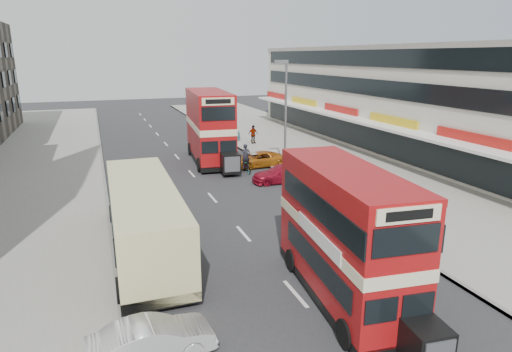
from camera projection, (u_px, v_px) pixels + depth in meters
name	position (u px, v px, depth m)	size (l,w,h in m)	color
ground	(322.00, 324.00, 14.31)	(160.00, 160.00, 0.00)	#28282B
road_surface	(192.00, 174.00, 32.41)	(12.00, 90.00, 0.01)	#28282B
pavement_right	(335.00, 160.00, 36.38)	(12.00, 90.00, 0.15)	gray
pavement_left	(8.00, 189.00, 28.41)	(12.00, 90.00, 0.15)	gray
kerb_left	(104.00, 181.00, 30.37)	(0.20, 90.00, 0.16)	gray
kerb_right	(268.00, 166.00, 34.42)	(0.20, 90.00, 0.16)	gray
commercial_row	(403.00, 98.00, 39.60)	(9.90, 46.20, 9.30)	beige
street_lamp	(285.00, 108.00, 31.50)	(1.00, 0.20, 8.12)	slate
bus_main	(345.00, 234.00, 15.28)	(3.07, 8.59, 4.62)	black
bus_second	(210.00, 126.00, 35.46)	(3.54, 10.20, 5.51)	black
coach	(144.00, 216.00, 19.22)	(2.90, 10.71, 2.83)	black
car_left_front	(152.00, 340.00, 12.55)	(1.25, 3.59, 1.18)	silver
car_right_a	(282.00, 174.00, 30.16)	(1.70, 4.17, 1.21)	maroon
car_right_b	(258.00, 159.00, 34.34)	(1.94, 4.21, 1.17)	#B75F12
car_right_c	(219.00, 135.00, 43.86)	(1.70, 4.21, 1.44)	#60ACC1
pedestrian_near	(322.00, 174.00, 28.69)	(0.61, 0.41, 1.65)	gray
pedestrian_far	(253.00, 134.00, 42.57)	(1.05, 0.44, 1.78)	gray
cyclist	(246.00, 163.00, 32.56)	(0.71, 1.75, 2.14)	gray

